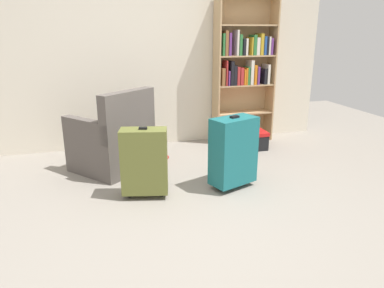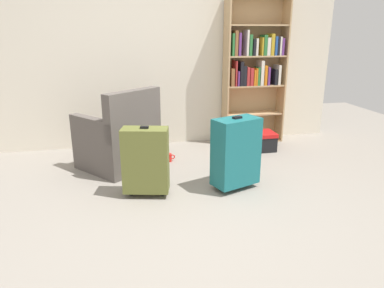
{
  "view_description": "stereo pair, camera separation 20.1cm",
  "coord_description": "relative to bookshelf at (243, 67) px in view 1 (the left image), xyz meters",
  "views": [
    {
      "loc": [
        -0.74,
        -2.51,
        1.49
      ],
      "look_at": [
        0.07,
        0.35,
        0.55
      ],
      "focal_mm": 33.81,
      "sensor_mm": 36.0,
      "label": 1
    },
    {
      "loc": [
        -0.54,
        -2.56,
        1.49
      ],
      "look_at": [
        0.07,
        0.35,
        0.55
      ],
      "focal_mm": 33.81,
      "sensor_mm": 36.0,
      "label": 2
    }
  ],
  "objects": [
    {
      "name": "armchair",
      "position": [
        -1.81,
        -0.69,
        -0.7
      ],
      "size": [
        0.99,
        0.99,
        0.9
      ],
      "color": "#59514C",
      "rests_on": "ground"
    },
    {
      "name": "mug",
      "position": [
        -1.25,
        -0.61,
        -0.97
      ],
      "size": [
        0.12,
        0.08,
        0.1
      ],
      "color": "red",
      "rests_on": "ground"
    },
    {
      "name": "ground_plane",
      "position": [
        -1.28,
        -2.06,
        -1.02
      ],
      "size": [
        8.56,
        8.56,
        0.0
      ],
      "primitive_type": "plane",
      "color": "gray"
    },
    {
      "name": "back_wall",
      "position": [
        -1.28,
        0.18,
        0.28
      ],
      "size": [
        4.89,
        0.1,
        2.6
      ],
      "primitive_type": "cube",
      "color": "beige",
      "rests_on": "ground"
    },
    {
      "name": "suitcase_olive",
      "position": [
        -1.59,
        -1.48,
        -0.67
      ],
      "size": [
        0.45,
        0.29,
        0.67
      ],
      "color": "brown",
      "rests_on": "ground"
    },
    {
      "name": "storage_box",
      "position": [
        -0.09,
        -0.43,
        -0.89
      ],
      "size": [
        0.47,
        0.31,
        0.24
      ],
      "color": "black",
      "rests_on": "ground"
    },
    {
      "name": "suitcase_teal",
      "position": [
        -0.73,
        -1.5,
        -0.64
      ],
      "size": [
        0.5,
        0.38,
        0.72
      ],
      "color": "#19666B",
      "rests_on": "ground"
    },
    {
      "name": "bookshelf",
      "position": [
        0.0,
        0.0,
        0.0
      ],
      "size": [
        0.82,
        0.27,
        1.92
      ],
      "color": "tan",
      "rests_on": "ground"
    }
  ]
}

